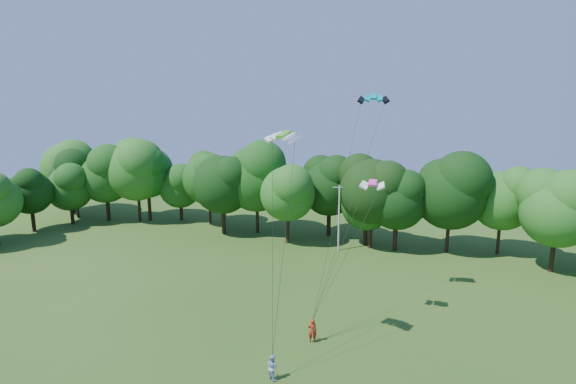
% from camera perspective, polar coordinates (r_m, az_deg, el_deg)
% --- Properties ---
extents(utility_pole, '(1.55, 0.51, 7.97)m').
position_cam_1_polar(utility_pole, '(53.95, 6.48, -3.23)').
color(utility_pole, beige).
rests_on(utility_pole, ground).
extents(kite_flyer_left, '(0.79, 0.65, 1.85)m').
position_cam_1_polar(kite_flyer_left, '(34.88, 3.12, -17.16)').
color(kite_flyer_left, '#A92715').
rests_on(kite_flyer_left, ground).
extents(kite_flyer_right, '(1.04, 0.96, 1.71)m').
position_cam_1_polar(kite_flyer_right, '(30.95, -1.99, -21.32)').
color(kite_flyer_right, '#A5C2E4').
rests_on(kite_flyer_right, ground).
extents(kite_teal, '(2.59, 1.60, 0.57)m').
position_cam_1_polar(kite_teal, '(37.88, 10.79, 11.84)').
color(kite_teal, '#058DA1').
rests_on(kite_teal, ground).
extents(kite_green, '(2.54, 1.69, 0.45)m').
position_cam_1_polar(kite_green, '(28.85, -0.59, 7.35)').
color(kite_green, '#42C21D').
rests_on(kite_green, ground).
extents(kite_pink, '(1.93, 1.03, 0.43)m').
position_cam_1_polar(kite_pink, '(34.91, 10.70, 1.17)').
color(kite_pink, '#F243AD').
rests_on(kite_pink, ground).
extents(tree_back_west, '(8.51, 8.51, 12.37)m').
position_cam_1_polar(tree_back_west, '(70.12, -17.44, 2.69)').
color(tree_back_west, '#392916').
rests_on(tree_back_west, ground).
extents(tree_back_center, '(8.64, 8.64, 12.56)m').
position_cam_1_polar(tree_back_center, '(54.63, 10.64, 0.85)').
color(tree_back_center, black).
rests_on(tree_back_center, ground).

